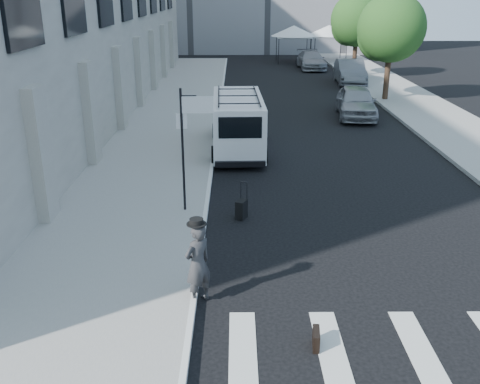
{
  "coord_description": "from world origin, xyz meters",
  "views": [
    {
      "loc": [
        -1.11,
        -11.11,
        6.1
      ],
      "look_at": [
        -1.02,
        1.57,
        1.3
      ],
      "focal_mm": 40.0,
      "sensor_mm": 36.0,
      "label": 1
    }
  ],
  "objects_px": {
    "cargo_van": "(238,123)",
    "parked_car_b": "(350,72)",
    "suitcase": "(241,209)",
    "parked_car_a": "(356,102)",
    "businessman": "(198,264)",
    "briefcase": "(316,339)",
    "parked_car_c": "(311,60)"
  },
  "relations": [
    {
      "from": "businessman",
      "to": "parked_car_b",
      "type": "distance_m",
      "value": 28.94
    },
    {
      "from": "parked_car_a",
      "to": "parked_car_b",
      "type": "xyz_separation_m",
      "value": [
        1.75,
        10.31,
        0.04
      ]
    },
    {
      "from": "businessman",
      "to": "suitcase",
      "type": "height_order",
      "value": "businessman"
    },
    {
      "from": "businessman",
      "to": "parked_car_b",
      "type": "xyz_separation_m",
      "value": [
        8.65,
        27.62,
        -0.05
      ]
    },
    {
      "from": "parked_car_b",
      "to": "suitcase",
      "type": "bearing_deg",
      "value": -104.6
    },
    {
      "from": "suitcase",
      "to": "briefcase",
      "type": "bearing_deg",
      "value": -53.31
    },
    {
      "from": "parked_car_a",
      "to": "businessman",
      "type": "bearing_deg",
      "value": -105.36
    },
    {
      "from": "businessman",
      "to": "suitcase",
      "type": "distance_m",
      "value": 4.47
    },
    {
      "from": "suitcase",
      "to": "parked_car_b",
      "type": "height_order",
      "value": "parked_car_b"
    },
    {
      "from": "cargo_van",
      "to": "parked_car_b",
      "type": "xyz_separation_m",
      "value": [
        7.8,
        16.32,
        -0.31
      ]
    },
    {
      "from": "briefcase",
      "to": "parked_car_b",
      "type": "relative_size",
      "value": 0.09
    },
    {
      "from": "businessman",
      "to": "cargo_van",
      "type": "xyz_separation_m",
      "value": [
        0.85,
        11.3,
        0.26
      ]
    },
    {
      "from": "briefcase",
      "to": "suitcase",
      "type": "height_order",
      "value": "suitcase"
    },
    {
      "from": "businessman",
      "to": "cargo_van",
      "type": "height_order",
      "value": "cargo_van"
    },
    {
      "from": "briefcase",
      "to": "parked_car_b",
      "type": "distance_m",
      "value": 29.86
    },
    {
      "from": "parked_car_a",
      "to": "suitcase",
      "type": "bearing_deg",
      "value": -108.32
    },
    {
      "from": "parked_car_a",
      "to": "parked_car_c",
      "type": "bearing_deg",
      "value": 96.16
    },
    {
      "from": "briefcase",
      "to": "parked_car_a",
      "type": "xyz_separation_m",
      "value": [
        4.67,
        18.85,
        0.61
      ]
    },
    {
      "from": "briefcase",
      "to": "cargo_van",
      "type": "xyz_separation_m",
      "value": [
        -1.38,
        12.83,
        0.97
      ]
    },
    {
      "from": "businessman",
      "to": "parked_car_a",
      "type": "height_order",
      "value": "businessman"
    },
    {
      "from": "businessman",
      "to": "parked_car_b",
      "type": "height_order",
      "value": "businessman"
    },
    {
      "from": "cargo_van",
      "to": "suitcase",
      "type": "bearing_deg",
      "value": -90.94
    },
    {
      "from": "businessman",
      "to": "parked_car_a",
      "type": "bearing_deg",
      "value": -155.97
    },
    {
      "from": "parked_car_a",
      "to": "parked_car_b",
      "type": "height_order",
      "value": "parked_car_b"
    },
    {
      "from": "suitcase",
      "to": "cargo_van",
      "type": "bearing_deg",
      "value": 114.91
    },
    {
      "from": "briefcase",
      "to": "parked_car_b",
      "type": "bearing_deg",
      "value": 83.37
    },
    {
      "from": "briefcase",
      "to": "parked_car_a",
      "type": "relative_size",
      "value": 0.1
    },
    {
      "from": "cargo_van",
      "to": "parked_car_b",
      "type": "bearing_deg",
      "value": 62.82
    },
    {
      "from": "cargo_van",
      "to": "parked_car_a",
      "type": "bearing_deg",
      "value": 43.2
    },
    {
      "from": "businessman",
      "to": "briefcase",
      "type": "distance_m",
      "value": 2.8
    },
    {
      "from": "parked_car_b",
      "to": "cargo_van",
      "type": "bearing_deg",
      "value": -111.81
    },
    {
      "from": "cargo_van",
      "to": "parked_car_a",
      "type": "height_order",
      "value": "cargo_van"
    }
  ]
}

